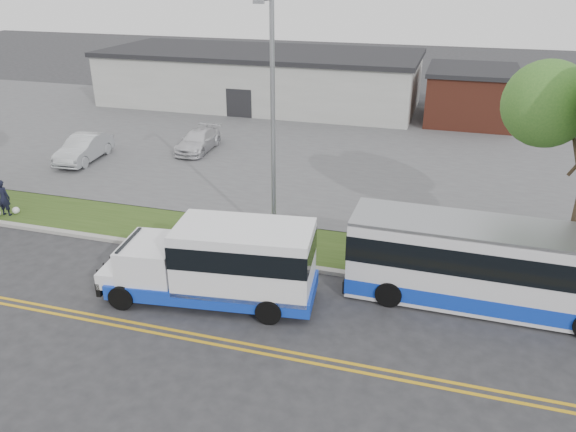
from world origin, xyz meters
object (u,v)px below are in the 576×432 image
(parked_car_a, at_px, (84,148))
(pedestrian, at_px, (3,198))
(shuttle_bus, at_px, (224,261))
(parked_car_b, at_px, (198,141))
(transit_bus, at_px, (507,268))
(streetlight_near, at_px, (272,120))

(parked_car_a, bearing_deg, pedestrian, -86.10)
(shuttle_bus, xyz_separation_m, pedestrian, (-12.28, 3.61, -0.55))
(shuttle_bus, bearing_deg, parked_car_b, 110.94)
(transit_bus, bearing_deg, streetlight_near, 167.08)
(shuttle_bus, xyz_separation_m, parked_car_a, (-13.57, 11.44, -0.66))
(transit_bus, relative_size, pedestrian, 6.14)
(streetlight_near, height_order, transit_bus, streetlight_near)
(transit_bus, xyz_separation_m, parked_car_b, (-17.12, 12.85, -0.74))
(shuttle_bus, height_order, pedestrian, shuttle_bus)
(streetlight_near, xyz_separation_m, parked_car_a, (-13.87, 7.00, -4.39))
(transit_bus, bearing_deg, pedestrian, 177.25)
(streetlight_near, bearing_deg, shuttle_bus, -93.85)
(pedestrian, distance_m, parked_car_b, 12.29)
(streetlight_near, xyz_separation_m, pedestrian, (-12.58, -0.83, -4.28))
(shuttle_bus, distance_m, parked_car_b, 17.19)
(pedestrian, distance_m, parked_car_a, 7.94)
(shuttle_bus, distance_m, parked_car_a, 17.77)
(parked_car_b, bearing_deg, pedestrian, -111.98)
(pedestrian, height_order, parked_car_b, pedestrian)
(shuttle_bus, xyz_separation_m, transit_bus, (9.06, 2.31, -0.04))
(pedestrian, relative_size, parked_car_a, 0.38)
(transit_bus, xyz_separation_m, parked_car_a, (-22.63, 9.13, -0.62))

